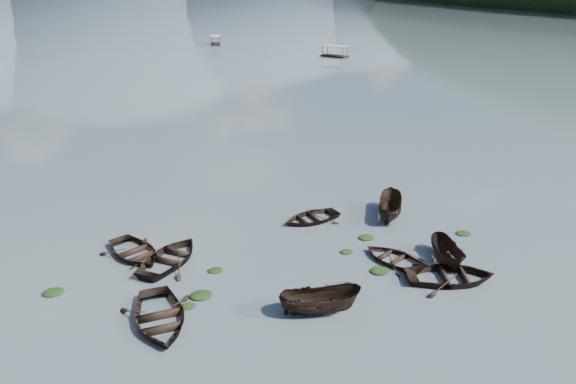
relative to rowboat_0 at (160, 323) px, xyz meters
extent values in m
plane|color=#4C5A5F|center=(9.17, -1.81, 0.00)|extent=(2400.00, 2400.00, 0.00)
imported|color=black|center=(0.00, 0.00, 0.00)|extent=(4.19, 5.48, 1.06)
imported|color=black|center=(0.78, 5.92, 0.00)|extent=(5.83, 6.10, 1.03)
imported|color=black|center=(7.92, -1.14, 0.00)|extent=(4.37, 2.11, 1.62)
imported|color=black|center=(13.80, 2.67, 0.00)|extent=(4.47, 4.87, 0.82)
imported|color=black|center=(15.93, -0.16, 0.00)|extent=(5.73, 4.67, 1.04)
imported|color=black|center=(16.89, 1.84, 0.00)|extent=(2.10, 4.01, 1.47)
imported|color=black|center=(-1.30, 7.25, 0.00)|extent=(5.13, 5.68, 0.97)
imported|color=black|center=(10.64, 9.34, 0.00)|extent=(4.84, 3.98, 0.87)
imported|color=black|center=(16.29, 8.69, 0.00)|extent=(3.44, 4.59, 1.67)
ellipsoid|color=black|center=(2.20, 1.79, 0.00)|extent=(1.21, 0.99, 0.26)
ellipsoid|color=black|center=(1.41, 1.00, 0.00)|extent=(0.86, 0.68, 0.19)
ellipsoid|color=black|center=(12.49, 1.74, 0.00)|extent=(1.17, 0.94, 0.25)
ellipsoid|color=black|center=(11.43, 4.40, 0.00)|extent=(0.84, 0.71, 0.19)
ellipsoid|color=black|center=(19.88, 4.81, 0.00)|extent=(1.03, 0.81, 0.21)
ellipsoid|color=black|center=(-5.51, 4.10, 0.00)|extent=(1.14, 0.92, 0.24)
ellipsoid|color=black|center=(3.24, 4.21, 0.00)|extent=(0.89, 0.74, 0.18)
ellipsoid|color=black|center=(13.37, 5.84, 0.00)|extent=(1.08, 0.86, 0.24)
camera|label=1|loc=(0.87, -21.90, 15.57)|focal=32.00mm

